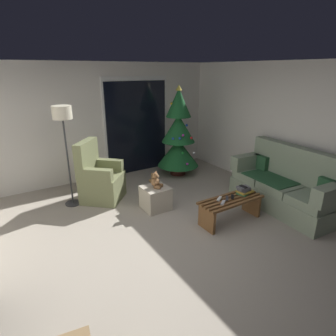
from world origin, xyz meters
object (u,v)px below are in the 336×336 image
at_px(couch, 285,186).
at_px(teddy_bear_chestnut, 156,181).
at_px(coffee_table, 231,206).
at_px(floor_lamp, 63,123).
at_px(ottoman, 156,198).
at_px(remote_graphite, 227,198).
at_px(remote_silver, 223,203).
at_px(armchair, 100,179).
at_px(cell_phone, 243,187).
at_px(book_stack, 244,190).
at_px(remote_white, 219,199).
at_px(remote_black, 232,197).
at_px(teddy_bear_honey_by_tree, 153,181).
at_px(christmas_tree, 178,137).

relative_size(couch, teddy_bear_chestnut, 6.98).
xyz_separation_m(coffee_table, floor_lamp, (-2.01, 1.99, 1.24)).
bearing_deg(coffee_table, ottoman, 128.38).
xyz_separation_m(remote_graphite, teddy_bear_chestnut, (-0.74, 0.98, 0.12)).
height_order(remote_silver, armchair, armchair).
bearing_deg(floor_lamp, teddy_bear_chestnut, -38.91).
distance_m(couch, teddy_bear_chestnut, 2.28).
bearing_deg(floor_lamp, coffee_table, -44.69).
distance_m(coffee_table, cell_phone, 0.40).
relative_size(coffee_table, remote_silver, 7.05).
bearing_deg(book_stack, remote_white, 173.44).
relative_size(book_stack, teddy_bear_chestnut, 0.95).
relative_size(remote_black, remote_graphite, 1.00).
xyz_separation_m(book_stack, teddy_bear_chestnut, (-1.12, 0.98, 0.07)).
xyz_separation_m(coffee_table, teddy_bear_honey_by_tree, (-0.35, 1.93, -0.14)).
height_order(remote_graphite, teddy_bear_honey_by_tree, remote_graphite).
bearing_deg(christmas_tree, armchair, -170.31).
bearing_deg(book_stack, remote_graphite, 179.61).
bearing_deg(teddy_bear_honey_by_tree, ottoman, -116.87).
height_order(remote_graphite, armchair, armchair).
distance_m(couch, remote_black, 1.13).
distance_m(couch, book_stack, 0.87).
relative_size(coffee_table, christmas_tree, 0.54).
relative_size(couch, floor_lamp, 1.12).
bearing_deg(teddy_bear_honey_by_tree, remote_white, -84.60).
bearing_deg(ottoman, armchair, 127.78).
bearing_deg(book_stack, coffee_table, -174.52).
height_order(remote_graphite, book_stack, book_stack).
bearing_deg(remote_white, christmas_tree, 130.50).
xyz_separation_m(remote_silver, christmas_tree, (0.73, 2.31, 0.49)).
xyz_separation_m(cell_phone, floor_lamp, (-2.31, 1.95, 0.98)).
bearing_deg(ottoman, floor_lamp, 141.18).
height_order(remote_black, remote_white, same).
relative_size(coffee_table, remote_black, 7.05).
xyz_separation_m(armchair, teddy_bear_honey_by_tree, (1.15, 0.02, -0.28)).
xyz_separation_m(ottoman, teddy_bear_honey_by_tree, (0.46, 0.91, -0.08)).
distance_m(book_stack, cell_phone, 0.07).
xyz_separation_m(remote_black, remote_silver, (-0.27, -0.08, 0.00)).
bearing_deg(christmas_tree, floor_lamp, -173.93).
xyz_separation_m(armchair, ottoman, (0.69, -0.89, -0.20)).
relative_size(teddy_bear_chestnut, teddy_bear_honey_by_tree, 1.00).
distance_m(coffee_table, remote_silver, 0.27).
relative_size(armchair, floor_lamp, 0.63).
xyz_separation_m(cell_phone, armchair, (-1.80, 1.87, -0.13)).
relative_size(christmas_tree, teddy_bear_honey_by_tree, 7.13).
distance_m(remote_white, remote_silver, 0.15).
distance_m(remote_black, remote_silver, 0.28).
bearing_deg(coffee_table, remote_silver, -166.97).
relative_size(christmas_tree, floor_lamp, 1.14).
bearing_deg(teddy_bear_chestnut, remote_white, -55.85).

